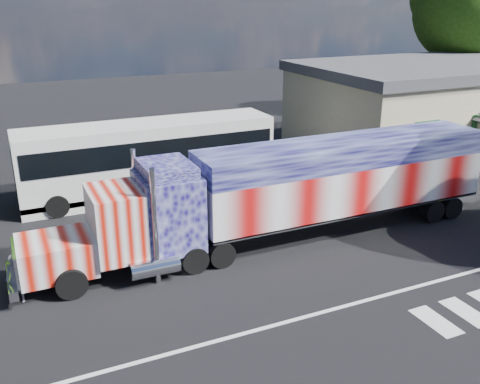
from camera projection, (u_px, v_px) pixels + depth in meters
name	position (u px, v px, depth m)	size (l,w,h in m)	color
ground	(275.00, 269.00, 18.77)	(100.00, 100.00, 0.00)	black
lane_markings	(384.00, 312.00, 16.22)	(30.00, 2.67, 0.01)	silver
semi_truck	(293.00, 189.00, 20.49)	(18.89, 2.98, 4.03)	black
coach_bus	(149.00, 158.00, 25.44)	(12.00, 2.79, 3.49)	silver
hall_building	(467.00, 101.00, 34.91)	(22.40, 12.80, 5.20)	beige
woman	(16.00, 279.00, 16.54)	(0.58, 0.38, 1.60)	slate
tree_far_ne	(468.00, 11.00, 40.03)	(8.25, 7.85, 12.01)	black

